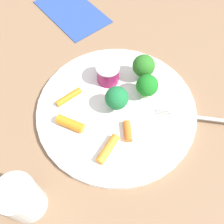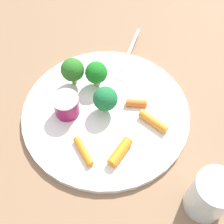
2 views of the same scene
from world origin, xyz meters
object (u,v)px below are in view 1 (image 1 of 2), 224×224
object	(u,v)px
carrot_stick_0	(128,131)
carrot_stick_3	(108,149)
plate	(116,109)
broccoli_floret_1	(116,98)
broccoli_floret_2	(144,66)
napkin	(72,11)
sauce_cup	(108,73)
drinking_glass	(22,199)
carrot_stick_2	(70,123)
fork	(197,117)
broccoli_floret_0	(147,86)
carrot_stick_1	(69,97)

from	to	relation	value
carrot_stick_0	carrot_stick_3	size ratio (longest dim) A/B	0.68
plate	broccoli_floret_1	distance (m)	0.04
broccoli_floret_2	napkin	size ratio (longest dim) A/B	0.31
sauce_cup	drinking_glass	xyz separation A→B (m)	(-0.01, 0.28, 0.01)
plate	broccoli_floret_1	size ratio (longest dim) A/B	5.59
carrot_stick_2	sauce_cup	bearing A→B (deg)	-94.04
plate	drinking_glass	world-z (taller)	drinking_glass
sauce_cup	broccoli_floret_2	world-z (taller)	broccoli_floret_2
plate	carrot_stick_2	distance (m)	0.10
sauce_cup	carrot_stick_2	world-z (taller)	sauce_cup
carrot_stick_0	napkin	xyz separation A→B (m)	(0.28, -0.25, -0.02)
carrot_stick_0	drinking_glass	size ratio (longest dim) A/B	0.47
drinking_glass	carrot_stick_2	bearing A→B (deg)	-84.15
carrot_stick_0	fork	distance (m)	0.14
plate	broccoli_floret_0	bearing A→B (deg)	-125.65
plate	broccoli_floret_2	size ratio (longest dim) A/B	5.13
broccoli_floret_0	carrot_stick_1	distance (m)	0.15
plate	sauce_cup	world-z (taller)	sauce_cup
carrot_stick_1	carrot_stick_0	bearing A→B (deg)	174.81
broccoli_floret_0	carrot_stick_3	distance (m)	0.14
carrot_stick_3	fork	xyz separation A→B (m)	(-0.12, -0.14, -0.01)
sauce_cup	carrot_stick_3	world-z (taller)	sauce_cup
carrot_stick_3	fork	bearing A→B (deg)	-129.92
carrot_stick_0	carrot_stick_1	size ratio (longest dim) A/B	0.70
sauce_cup	napkin	bearing A→B (deg)	-38.93
broccoli_floret_1	broccoli_floret_2	xyz separation A→B (m)	(-0.01, -0.09, 0.00)
sauce_cup	broccoli_floret_1	xyz separation A→B (m)	(-0.05, 0.05, 0.01)
broccoli_floret_0	broccoli_floret_2	bearing A→B (deg)	-56.20
plate	carrot_stick_1	distance (m)	0.10
carrot_stick_2	broccoli_floret_2	bearing A→B (deg)	-112.60
plate	fork	world-z (taller)	fork
carrot_stick_0	napkin	bearing A→B (deg)	-41.01
broccoli_floret_2	drinking_glass	world-z (taller)	drinking_glass
plate	fork	xyz separation A→B (m)	(-0.15, -0.05, 0.01)
sauce_cup	broccoli_floret_1	world-z (taller)	broccoli_floret_1
carrot_stick_2	napkin	world-z (taller)	carrot_stick_2
plate	carrot_stick_0	world-z (taller)	carrot_stick_0
drinking_glass	broccoli_floret_2	bearing A→B (deg)	-99.67
broccoli_floret_0	carrot_stick_3	bearing A→B (deg)	86.26
broccoli_floret_0	drinking_glass	distance (m)	0.29
sauce_cup	fork	bearing A→B (deg)	-179.89
drinking_glass	napkin	world-z (taller)	drinking_glass
carrot_stick_0	carrot_stick_1	bearing A→B (deg)	-5.19
broccoli_floret_0	carrot_stick_3	xyz separation A→B (m)	(0.01, 0.14, -0.03)
broccoli_floret_0	carrot_stick_0	xyz separation A→B (m)	(-0.01, 0.09, -0.03)
broccoli_floret_0	carrot_stick_3	world-z (taller)	broccoli_floret_0
broccoli_floret_2	sauce_cup	bearing A→B (deg)	32.02
broccoli_floret_1	napkin	distance (m)	0.32
carrot_stick_1	napkin	distance (m)	0.28
broccoli_floret_0	broccoli_floret_1	xyz separation A→B (m)	(0.04, 0.05, -0.00)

